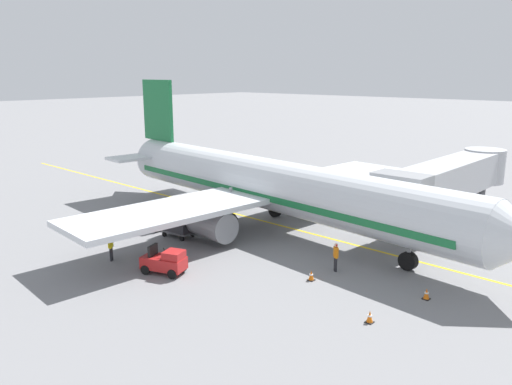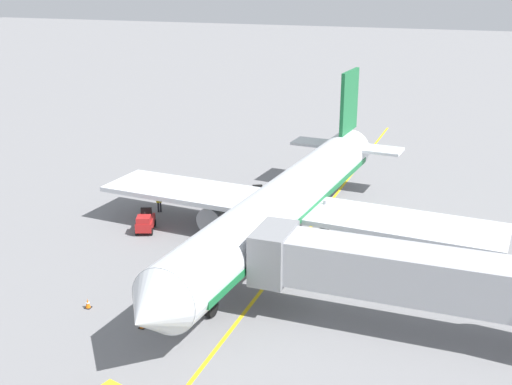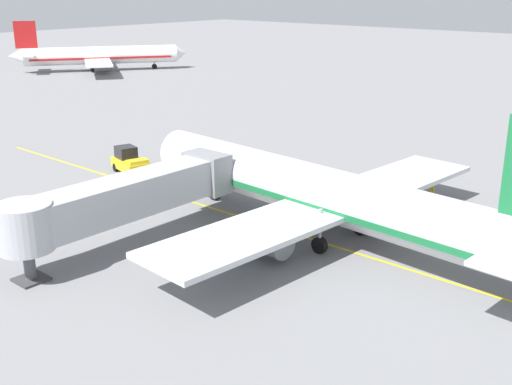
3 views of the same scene
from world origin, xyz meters
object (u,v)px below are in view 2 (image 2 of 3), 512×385
ground_crew_wing_walker (186,271)px  safety_cone_nose_left (159,274)px  baggage_cart_second_in_train (239,196)px  baggage_tug_trailing (145,222)px  baggage_tug_lead (259,198)px  jet_bridge (414,275)px  ground_crew_loader (159,201)px  parked_airliner (286,202)px  safety_cone_wing_tip (88,304)px  safety_cone_nose_right (142,323)px  baggage_cart_front (226,207)px

ground_crew_wing_walker → safety_cone_nose_left: (2.05, -0.21, -0.66)m
baggage_cart_second_in_train → baggage_tug_trailing: bearing=58.5°
baggage_tug_lead → jet_bridge: bearing=132.6°
ground_crew_loader → baggage_tug_trailing: bearing=103.9°
baggage_tug_trailing → baggage_cart_second_in_train: 8.91m
parked_airliner → baggage_cart_second_in_train: (6.12, -6.10, -2.24)m
baggage_tug_lead → safety_cone_wing_tip: baggage_tug_lead is taller
safety_cone_nose_left → safety_cone_nose_right: bearing=109.7°
baggage_cart_front → jet_bridge: bearing=142.5°
safety_cone_wing_tip → baggage_tug_trailing: bearing=-76.5°
baggage_cart_front → ground_crew_loader: (5.70, 0.62, 0.00)m
baggage_cart_second_in_train → baggage_cart_front: bearing=90.9°
jet_bridge → safety_cone_nose_right: size_ratio=30.21×
baggage_tug_lead → parked_airliner: bearing=124.3°
baggage_tug_lead → baggage_cart_second_in_train: (1.49, 0.69, 0.24)m
baggage_cart_second_in_train → ground_crew_loader: bearing=32.1°
baggage_tug_trailing → safety_cone_nose_left: bearing=125.8°
baggage_tug_lead → baggage_cart_second_in_train: bearing=24.8°
parked_airliner → ground_crew_wing_walker: bearing=65.5°
parked_airliner → jet_bridge: size_ratio=2.10×
baggage_tug_trailing → safety_cone_nose_left: baggage_tug_trailing is taller
baggage_tug_trailing → safety_cone_nose_left: size_ratio=4.69×
jet_bridge → safety_cone_wing_tip: size_ratio=30.21×
baggage_cart_front → ground_crew_loader: 5.73m
baggage_cart_front → safety_cone_nose_left: (-0.17, 11.42, -0.66)m
safety_cone_nose_right → safety_cone_nose_left: bearing=-70.3°
ground_crew_wing_walker → safety_cone_wing_tip: (4.13, 4.67, -0.66)m
baggage_cart_second_in_train → safety_cone_nose_left: size_ratio=5.03×
parked_airliner → safety_cone_wing_tip: 15.63m
baggage_cart_front → safety_cone_wing_tip: bearing=83.3°
baggage_tug_lead → baggage_tug_trailing: (6.14, 8.28, 0.00)m
baggage_tug_trailing → jet_bridge: bearing=159.7°
safety_cone_wing_tip → baggage_cart_second_in_train: bearing=-95.5°
safety_cone_nose_right → safety_cone_wing_tip: bearing=-11.5°
parked_airliner → baggage_cart_front: (6.07, -3.19, -2.24)m
ground_crew_loader → safety_cone_wing_tip: size_ratio=2.86×
baggage_cart_front → safety_cone_wing_tip: 16.43m
baggage_tug_lead → baggage_tug_trailing: same height
jet_bridge → ground_crew_wing_walker: 14.16m
jet_bridge → safety_cone_wing_tip: jet_bridge is taller
baggage_cart_front → safety_cone_wing_tip: baggage_cart_front is taller
parked_airliner → ground_crew_loader: bearing=-12.3°
safety_cone_nose_right → ground_crew_wing_walker: bearing=-90.0°
jet_bridge → baggage_tug_lead: 21.89m
baggage_cart_second_in_train → ground_crew_wing_walker: ground_crew_wing_walker is taller
ground_crew_loader → baggage_cart_front: bearing=-173.8°
baggage_cart_second_in_train → safety_cone_wing_tip: size_ratio=5.03×
jet_bridge → baggage_tug_lead: size_ratio=6.43×
parked_airliner → ground_crew_wing_walker: (3.85, 8.44, -2.23)m
ground_crew_wing_walker → ground_crew_loader: same height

